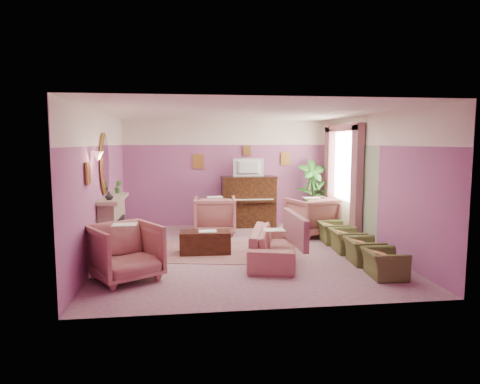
{
  "coord_description": "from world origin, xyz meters",
  "views": [
    {
      "loc": [
        -1.14,
        -8.38,
        2.21
      ],
      "look_at": [
        -0.02,
        0.4,
        1.19
      ],
      "focal_mm": 32.0,
      "sensor_mm": 36.0,
      "label": 1
    }
  ],
  "objects": [
    {
      "name": "piano_keyshelf",
      "position": [
        0.5,
        2.33,
        0.72
      ],
      "size": [
        1.3,
        0.12,
        0.06
      ],
      "primitive_type": "cube",
      "color": "black",
      "rests_on": "piano"
    },
    {
      "name": "olive_chair_b",
      "position": [
        2.09,
        -1.06,
        0.31
      ],
      "size": [
        0.5,
        0.71,
        0.61
      ],
      "primitive_type": "imported",
      "color": "#57612D",
      "rests_on": "floor"
    },
    {
      "name": "mantel_vase",
      "position": [
        -2.55,
        -0.3,
        1.23
      ],
      "size": [
        0.16,
        0.16,
        0.16
      ],
      "primitive_type": "imported",
      "color": "white",
      "rests_on": "mantel_shelf"
    },
    {
      "name": "olive_chair_c",
      "position": [
        2.09,
        -0.24,
        0.31
      ],
      "size": [
        0.5,
        0.71,
        0.61
      ],
      "primitive_type": "imported",
      "color": "#57612D",
      "rests_on": "floor"
    },
    {
      "name": "wall_right",
      "position": [
        2.75,
        0.0,
        1.4
      ],
      "size": [
        0.02,
        6.0,
        2.8
      ],
      "primitive_type": "cube",
      "color": "#7F4A84",
      "rests_on": "floor"
    },
    {
      "name": "mirror_frame",
      "position": [
        -2.7,
        0.2,
        1.8
      ],
      "size": [
        0.04,
        0.72,
        1.2
      ],
      "primitive_type": "ellipsoid",
      "color": "#B18535",
      "rests_on": "wall_left"
    },
    {
      "name": "picture_rail_band",
      "position": [
        0.0,
        2.99,
        2.47
      ],
      "size": [
        5.5,
        0.01,
        0.65
      ],
      "primitive_type": "cube",
      "color": "white",
      "rests_on": "wall_back"
    },
    {
      "name": "area_rug",
      "position": [
        -0.66,
        0.11,
        0.01
      ],
      "size": [
        2.79,
        2.22,
        0.01
      ],
      "primitive_type": "cube",
      "rotation": [
        0.0,
        0.0,
        -0.18
      ],
      "color": "#99625E",
      "rests_on": "floor"
    },
    {
      "name": "wall_back",
      "position": [
        0.0,
        3.0,
        1.4
      ],
      "size": [
        5.5,
        0.02,
        2.8
      ],
      "primitive_type": "cube",
      "color": "#7F4A84",
      "rests_on": "floor"
    },
    {
      "name": "coffee_table",
      "position": [
        -0.77,
        0.01,
        0.23
      ],
      "size": [
        1.02,
        0.54,
        0.45
      ],
      "primitive_type": "cube",
      "rotation": [
        0.0,
        0.0,
        -0.04
      ],
      "color": "black",
      "rests_on": "floor"
    },
    {
      "name": "sofa_throw",
      "position": [
        0.89,
        -0.68,
        0.6
      ],
      "size": [
        0.1,
        1.56,
        0.57
      ],
      "primitive_type": "cube",
      "color": "#905660",
      "rests_on": "sofa"
    },
    {
      "name": "pelmet",
      "position": [
        2.62,
        1.55,
        2.56
      ],
      "size": [
        0.16,
        2.2,
        0.16
      ],
      "primitive_type": "cube",
      "color": "#905660",
      "rests_on": "wall_right"
    },
    {
      "name": "window_blind",
      "position": [
        2.7,
        1.55,
        1.7
      ],
      "size": [
        0.03,
        1.4,
        1.8
      ],
      "primitive_type": "cube",
      "color": "silver",
      "rests_on": "wall_right"
    },
    {
      "name": "floral_armchair_front",
      "position": [
        -2.12,
        -1.47,
        0.51
      ],
      "size": [
        0.98,
        0.98,
        1.02
      ],
      "primitive_type": "imported",
      "color": "#B06F66",
      "rests_on": "floor"
    },
    {
      "name": "palm_pot",
      "position": [
        2.18,
        2.53,
        0.17
      ],
      "size": [
        0.34,
        0.34,
        0.34
      ],
      "primitive_type": "cylinder",
      "color": "brown",
      "rests_on": "floor"
    },
    {
      "name": "television",
      "position": [
        0.5,
        2.63,
        1.6
      ],
      "size": [
        0.8,
        0.12,
        0.48
      ],
      "primitive_type": "imported",
      "color": "black",
      "rests_on": "piano"
    },
    {
      "name": "print_back_left",
      "position": [
        -0.8,
        2.96,
        1.72
      ],
      "size": [
        0.3,
        0.03,
        0.38
      ],
      "primitive_type": "cube",
      "color": "#B18535",
      "rests_on": "wall_back"
    },
    {
      "name": "side_table",
      "position": [
        2.39,
        2.64,
        0.35
      ],
      "size": [
        0.52,
        0.52,
        0.7
      ],
      "primitive_type": "cylinder",
      "color": "white",
      "rests_on": "floor"
    },
    {
      "name": "palm_plant",
      "position": [
        2.18,
        2.53,
        1.06
      ],
      "size": [
        0.76,
        0.76,
        1.44
      ],
      "primitive_type": "imported",
      "color": "#2F8026",
      "rests_on": "palm_pot"
    },
    {
      "name": "mantel_plant",
      "position": [
        -2.55,
        0.75,
        1.29
      ],
      "size": [
        0.16,
        0.16,
        0.28
      ],
      "primitive_type": "imported",
      "color": "#2F8026",
      "rests_on": "mantel_shelf"
    },
    {
      "name": "ceiling",
      "position": [
        0.0,
        0.0,
        2.8
      ],
      "size": [
        5.5,
        6.0,
        0.01
      ],
      "primitive_type": "cube",
      "color": "white",
      "rests_on": "wall_back"
    },
    {
      "name": "mirror_glass",
      "position": [
        -2.67,
        0.2,
        1.8
      ],
      "size": [
        0.01,
        0.6,
        1.06
      ],
      "primitive_type": "ellipsoid",
      "color": "silver",
      "rests_on": "wall_left"
    },
    {
      "name": "sofa",
      "position": [
        0.49,
        -0.68,
        0.42
      ],
      "size": [
        0.69,
        2.06,
        0.83
      ],
      "primitive_type": "imported",
      "color": "#B06F66",
      "rests_on": "floor"
    },
    {
      "name": "floral_armchair_right",
      "position": [
        1.83,
        1.37,
        0.51
      ],
      "size": [
        0.98,
        0.98,
        1.02
      ],
      "primitive_type": "imported",
      "color": "#B06F66",
      "rests_on": "floor"
    },
    {
      "name": "floor",
      "position": [
        0.0,
        0.0,
        0.0
      ],
      "size": [
        5.5,
        6.0,
        0.01
      ],
      "primitive_type": "cube",
      "color": "gray",
      "rests_on": "ground"
    },
    {
      "name": "wall_front",
      "position": [
        0.0,
        -3.0,
        1.4
      ],
      "size": [
        5.5,
        0.02,
        2.8
      ],
      "primitive_type": "cube",
      "color": "#7F4A84",
      "rests_on": "floor"
    },
    {
      "name": "print_back_mid",
      "position": [
        0.5,
        2.96,
        2.0
      ],
      "size": [
        0.22,
        0.03,
        0.26
      ],
      "primitive_type": "cube",
      "color": "#B18535",
      "rests_on": "wall_back"
    },
    {
      "name": "hearth",
      "position": [
        -2.39,
        0.2,
        0.01
      ],
      "size": [
        0.55,
        1.5,
        0.02
      ],
      "primitive_type": "cube",
      "color": "tan",
      "rests_on": "floor"
    },
    {
      "name": "curtain_right",
      "position": [
        2.62,
        2.47,
        1.3
      ],
      "size": [
        0.16,
        0.34,
        2.6
      ],
      "primitive_type": "cube",
      "color": "#905660",
      "rests_on": "floor"
    },
    {
      "name": "olive_chair_a",
      "position": [
        2.09,
        -1.88,
        0.31
      ],
      "size": [
        0.5,
        0.71,
        0.61
      ],
      "primitive_type": "imported",
      "color": "#57612D",
      "rests_on": "floor"
    },
    {
      "name": "piano",
      "position": [
        0.5,
        2.68,
        0.65
      ],
      "size": [
        1.4,
        0.6,
        1.3
      ],
      "primitive_type": "cube",
      "color": "black",
      "rests_on": "floor"
    },
    {
      "name": "print_left_wall",
      "position": [
        -2.71,
        -1.2,
        1.72
      ],
      "size": [
        0.03,
        0.28,
        0.36
      ],
      "primitive_type": "cube",
      "color": "#B18535",
      "rests_on": "wall_left"
    },
    {
      "name": "stripe_panel",
      "position": [
        2.73,
        1.3,
        1.07
      ],
      "size": [
        0.01,
        3.0,
        2.15
      ],
      "primitive_type": "cube",
      "color": "#96AB86",
      "rests_on": "wall_right"
    },
    {
      "name": "wall_left",
      "position": [
        -2.75,
        0.0,
        1.4
      ],
      "size": [
        0.02,
        6.0,
        2.8
      ],
      "primitive_type": "cube",
      "color": "#7F4A84",
      "rests_on": "floor"
    },
    {
      "name": "curtain_left",
      "position": [
        2.62,
        0.63,
        1.3
      ],
      "size": [
        0.16,
        0.34,
        2.6
      ],
      "primitive_type": "cube",
      "color": "#905660",
      "rests_on": "floor"
    },
    {
      "name": "table_paper",
      "position": [
        -0.72,
        0.01,
        0.46
      ],
      "size": [
        0.35,
        0.28,
        0.01
      ],
      "primitive_type": "cube",
      "color": "silver",
      "rests_on": "coffee_table"
    },
    {
      "name": "piano_keys",
      "position": [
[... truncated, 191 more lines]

